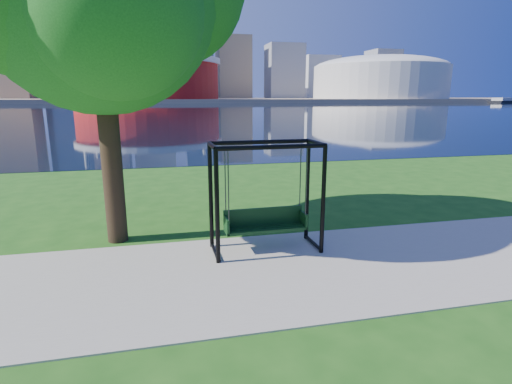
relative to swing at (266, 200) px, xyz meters
name	(u,v)px	position (x,y,z in m)	size (l,w,h in m)	color
ground	(251,263)	(-0.46, -0.63, -1.16)	(900.00, 900.00, 0.00)	#1E5114
path	(257,273)	(-0.46, -1.13, -1.15)	(120.00, 4.00, 0.03)	#9E937F
river	(170,109)	(-0.46, 101.37, -1.15)	(900.00, 180.00, 0.02)	black
far_bank	(166,100)	(-0.46, 305.37, -0.16)	(900.00, 228.00, 2.00)	#937F60
stadium	(147,77)	(-10.46, 234.37, 13.06)	(83.00, 83.00, 32.00)	maroon
arena	(380,76)	(134.54, 234.37, 14.71)	(84.00, 84.00, 26.56)	beige
skyline	(157,52)	(-4.72, 318.76, 34.72)	(392.00, 66.00, 96.50)	gray
swing	(266,200)	(0.00, 0.00, 0.00)	(2.37, 1.07, 2.41)	black
barge	(506,100)	(185.34, 184.45, 0.07)	(27.78, 17.12, 2.71)	black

